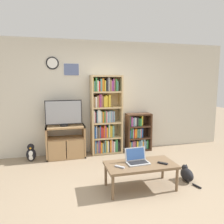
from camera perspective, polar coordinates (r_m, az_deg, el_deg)
name	(u,v)px	position (r m, az deg, el deg)	size (l,w,h in m)	color
ground_plane	(131,195)	(3.50, 5.11, -20.85)	(18.00, 18.00, 0.00)	gray
wall_back	(101,97)	(5.17, -2.82, 3.88)	(6.40, 0.09, 2.60)	beige
tv_stand	(66,142)	(4.96, -11.97, -7.63)	(0.84, 0.42, 0.71)	tan
television	(64,113)	(4.84, -12.52, -0.25)	(0.78, 0.18, 0.57)	black
bookshelf_tall	(105,116)	(5.06, -1.88, -1.15)	(0.72, 0.31, 1.81)	tan
bookshelf_short	(137,133)	(5.39, 6.56, -5.48)	(0.60, 0.29, 0.91)	#472D1E
coffee_table	(141,166)	(3.57, 7.47, -13.87)	(1.11, 0.55, 0.40)	brown
laptop	(137,159)	(3.57, 6.52, -12.14)	(0.36, 0.27, 0.23)	#B7BABC
remote_near_laptop	(120,167)	(3.39, 2.03, -14.11)	(0.14, 0.15, 0.02)	#99999E
remote_far_from_laptop	(163,163)	(3.61, 13.10, -12.89)	(0.14, 0.15, 0.02)	black
cat	(187,174)	(4.09, 18.90, -15.08)	(0.21, 0.49, 0.26)	black
penguin_figurine	(31,153)	(5.01, -20.39, -10.05)	(0.20, 0.18, 0.37)	black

